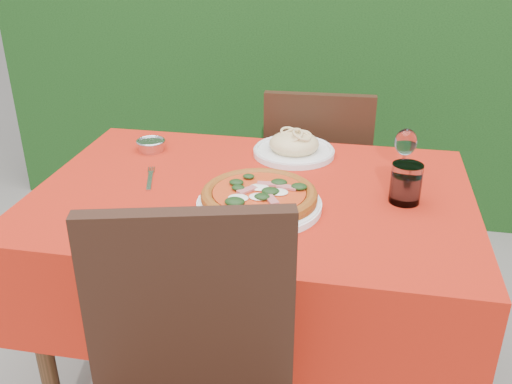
% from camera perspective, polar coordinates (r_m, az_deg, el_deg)
% --- Properties ---
extents(ground, '(60.00, 60.00, 0.00)m').
position_cam_1_polar(ground, '(2.09, -0.29, -18.60)').
color(ground, '#645F5A').
rests_on(ground, ground).
extents(hedge, '(3.20, 0.55, 1.78)m').
position_cam_1_polar(hedge, '(3.08, 5.47, 15.44)').
color(hedge, black).
rests_on(hedge, ground).
extents(dining_table, '(1.26, 0.86, 0.75)m').
position_cam_1_polar(dining_table, '(1.73, -0.34, -4.35)').
color(dining_table, '#442715').
rests_on(dining_table, ground).
extents(chair_far, '(0.42, 0.42, 0.89)m').
position_cam_1_polar(chair_far, '(2.31, 6.09, 1.28)').
color(chair_far, black).
rests_on(chair_far, ground).
extents(pizza_plate, '(0.40, 0.40, 0.06)m').
position_cam_1_polar(pizza_plate, '(1.55, 0.32, -0.62)').
color(pizza_plate, white).
rests_on(pizza_plate, dining_table).
extents(pasta_plate, '(0.27, 0.27, 0.08)m').
position_cam_1_polar(pasta_plate, '(1.91, 3.82, 4.51)').
color(pasta_plate, white).
rests_on(pasta_plate, dining_table).
extents(water_glass, '(0.09, 0.09, 0.11)m').
position_cam_1_polar(water_glass, '(1.63, 14.74, 0.67)').
color(water_glass, silver).
rests_on(water_glass, dining_table).
extents(wine_glass, '(0.07, 0.07, 0.16)m').
position_cam_1_polar(wine_glass, '(1.74, 14.73, 4.63)').
color(wine_glass, silver).
rests_on(wine_glass, dining_table).
extents(fork, '(0.08, 0.18, 0.00)m').
position_cam_1_polar(fork, '(1.74, -10.58, 1.12)').
color(fork, silver).
rests_on(fork, dining_table).
extents(steel_ramekin, '(0.09, 0.09, 0.03)m').
position_cam_1_polar(steel_ramekin, '(1.97, -10.45, 4.58)').
color(steel_ramekin, silver).
rests_on(steel_ramekin, dining_table).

